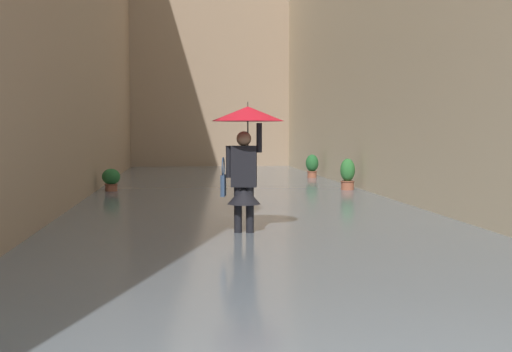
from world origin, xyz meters
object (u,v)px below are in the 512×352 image
potted_plant_near_left (348,176)px  potted_plant_far_left (312,166)px  potted_plant_far_right (111,180)px  person_wading (246,142)px

potted_plant_near_left → potted_plant_far_left: (0.04, -4.57, 0.01)m
potted_plant_near_left → potted_plant_far_left: size_ratio=1.06×
potted_plant_near_left → potted_plant_far_right: bearing=-3.1°
person_wading → potted_plant_far_left: bearing=-105.9°
potted_plant_near_left → person_wading: bearing=64.5°
person_wading → potted_plant_near_left: size_ratio=2.21×
potted_plant_far_left → potted_plant_near_left: bearing=90.5°
potted_plant_far_left → potted_plant_far_right: bearing=34.9°
potted_plant_far_right → potted_plant_far_left: bearing=-145.1°
potted_plant_near_left → potted_plant_far_right: size_ratio=1.35×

